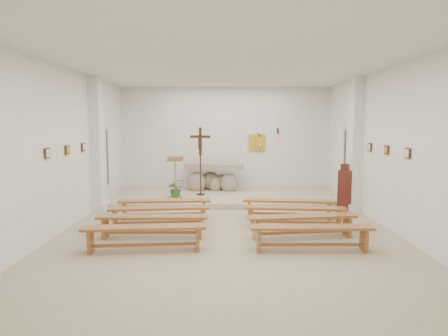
{
  "coord_description": "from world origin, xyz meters",
  "views": [
    {
      "loc": [
        -0.09,
        -8.46,
        2.28
      ],
      "look_at": [
        -0.06,
        1.6,
        1.17
      ],
      "focal_mm": 32.0,
      "sensor_mm": 36.0,
      "label": 1
    }
  ],
  "objects_px": {
    "lectern": "(175,177)",
    "bench_left_fourth": "(144,232)",
    "altar": "(214,179)",
    "crucifix_stand": "(200,156)",
    "bench_left_front": "(165,205)",
    "bench_left_third": "(153,221)",
    "bench_right_third": "(302,221)",
    "donation_pedestal": "(344,190)",
    "bench_left_second": "(159,212)",
    "bench_right_front": "(289,204)",
    "bench_right_second": "(295,212)",
    "bench_right_fourth": "(311,232)"
  },
  "relations": [
    {
      "from": "bench_left_front",
      "to": "bench_left_third",
      "type": "bearing_deg",
      "value": -93.79
    },
    {
      "from": "lectern",
      "to": "bench_right_second",
      "type": "height_order",
      "value": "lectern"
    },
    {
      "from": "altar",
      "to": "bench_right_third",
      "type": "xyz_separation_m",
      "value": [
        1.89,
        -5.0,
        -0.17
      ]
    },
    {
      "from": "bench_right_second",
      "to": "donation_pedestal",
      "type": "bearing_deg",
      "value": 53.03
    },
    {
      "from": "crucifix_stand",
      "to": "bench_right_front",
      "type": "bearing_deg",
      "value": -36.72
    },
    {
      "from": "altar",
      "to": "bench_right_second",
      "type": "bearing_deg",
      "value": -59.2
    },
    {
      "from": "donation_pedestal",
      "to": "bench_right_fourth",
      "type": "height_order",
      "value": "donation_pedestal"
    },
    {
      "from": "bench_left_front",
      "to": "crucifix_stand",
      "type": "bearing_deg",
      "value": 69.3
    },
    {
      "from": "crucifix_stand",
      "to": "bench_left_fourth",
      "type": "relative_size",
      "value": 0.91
    },
    {
      "from": "bench_left_third",
      "to": "altar",
      "type": "bearing_deg",
      "value": 77.84
    },
    {
      "from": "lectern",
      "to": "bench_right_fourth",
      "type": "distance_m",
      "value": 5.35
    },
    {
      "from": "altar",
      "to": "lectern",
      "type": "xyz_separation_m",
      "value": [
        -1.07,
        -1.38,
        0.25
      ]
    },
    {
      "from": "donation_pedestal",
      "to": "bench_right_third",
      "type": "bearing_deg",
      "value": -105.09
    },
    {
      "from": "altar",
      "to": "crucifix_stand",
      "type": "xyz_separation_m",
      "value": [
        -0.37,
        -0.93,
        0.81
      ]
    },
    {
      "from": "crucifix_stand",
      "to": "bench_left_front",
      "type": "distance_m",
      "value": 2.71
    },
    {
      "from": "bench_right_fourth",
      "to": "altar",
      "type": "bearing_deg",
      "value": 107.9
    },
    {
      "from": "bench_left_fourth",
      "to": "bench_right_fourth",
      "type": "xyz_separation_m",
      "value": [
        2.99,
        0.0,
        0.0
      ]
    },
    {
      "from": "donation_pedestal",
      "to": "bench_right_third",
      "type": "xyz_separation_m",
      "value": [
        -1.6,
        -2.56,
        -0.2
      ]
    },
    {
      "from": "altar",
      "to": "bench_right_second",
      "type": "distance_m",
      "value": 4.59
    },
    {
      "from": "donation_pedestal",
      "to": "bench_left_second",
      "type": "distance_m",
      "value": 4.92
    },
    {
      "from": "altar",
      "to": "bench_right_fourth",
      "type": "bearing_deg",
      "value": -65.58
    },
    {
      "from": "altar",
      "to": "bench_left_third",
      "type": "relative_size",
      "value": 0.87
    },
    {
      "from": "donation_pedestal",
      "to": "bench_left_second",
      "type": "height_order",
      "value": "donation_pedestal"
    },
    {
      "from": "bench_left_front",
      "to": "lectern",
      "type": "bearing_deg",
      "value": 85.29
    },
    {
      "from": "bench_left_second",
      "to": "lectern",
      "type": "bearing_deg",
      "value": 83.43
    },
    {
      "from": "altar",
      "to": "bench_left_front",
      "type": "height_order",
      "value": "altar"
    },
    {
      "from": "bench_right_third",
      "to": "bench_left_third",
      "type": "bearing_deg",
      "value": 172.52
    },
    {
      "from": "bench_right_front",
      "to": "bench_right_fourth",
      "type": "distance_m",
      "value": 2.47
    },
    {
      "from": "lectern",
      "to": "crucifix_stand",
      "type": "distance_m",
      "value": 1.0
    },
    {
      "from": "bench_left_front",
      "to": "bench_left_second",
      "type": "xyz_separation_m",
      "value": [
        0.0,
        -0.82,
        0.0
      ]
    },
    {
      "from": "donation_pedestal",
      "to": "bench_left_second",
      "type": "bearing_deg",
      "value": -142.36
    },
    {
      "from": "lectern",
      "to": "bench_right_third",
      "type": "distance_m",
      "value": 4.69
    },
    {
      "from": "lectern",
      "to": "bench_left_second",
      "type": "height_order",
      "value": "lectern"
    },
    {
      "from": "bench_right_second",
      "to": "bench_left_front",
      "type": "bearing_deg",
      "value": 170.34
    },
    {
      "from": "donation_pedestal",
      "to": "bench_right_fourth",
      "type": "relative_size",
      "value": 0.57
    },
    {
      "from": "bench_right_front",
      "to": "bench_right_second",
      "type": "distance_m",
      "value": 0.82
    },
    {
      "from": "bench_left_second",
      "to": "bench_right_third",
      "type": "distance_m",
      "value": 3.11
    },
    {
      "from": "altar",
      "to": "bench_left_third",
      "type": "distance_m",
      "value": 5.12
    },
    {
      "from": "bench_right_second",
      "to": "bench_right_fourth",
      "type": "height_order",
      "value": "same"
    },
    {
      "from": "bench_left_front",
      "to": "bench_left_fourth",
      "type": "bearing_deg",
      "value": -93.79
    },
    {
      "from": "bench_left_third",
      "to": "bench_right_fourth",
      "type": "bearing_deg",
      "value": -15.13
    },
    {
      "from": "bench_left_front",
      "to": "bench_left_third",
      "type": "xyz_separation_m",
      "value": [
        -0.0,
        -1.65,
        0.0
      ]
    },
    {
      "from": "crucifix_stand",
      "to": "bench_right_front",
      "type": "distance_m",
      "value": 3.45
    },
    {
      "from": "lectern",
      "to": "bench_left_fourth",
      "type": "height_order",
      "value": "lectern"
    },
    {
      "from": "lectern",
      "to": "crucifix_stand",
      "type": "relative_size",
      "value": 0.62
    },
    {
      "from": "lectern",
      "to": "bench_left_front",
      "type": "relative_size",
      "value": 0.57
    },
    {
      "from": "donation_pedestal",
      "to": "bench_left_third",
      "type": "distance_m",
      "value": 5.27
    },
    {
      "from": "bench_right_second",
      "to": "bench_right_fourth",
      "type": "relative_size",
      "value": 1.01
    },
    {
      "from": "bench_left_fourth",
      "to": "bench_right_fourth",
      "type": "bearing_deg",
      "value": -4.58
    },
    {
      "from": "altar",
      "to": "crucifix_stand",
      "type": "bearing_deg",
      "value": -105.1
    }
  ]
}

